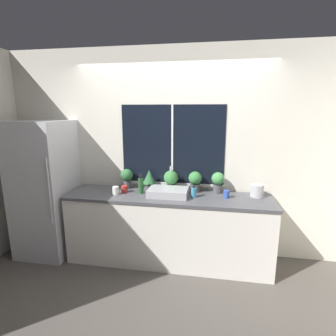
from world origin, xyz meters
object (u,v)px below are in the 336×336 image
(potted_plant_far_right, at_px, (218,181))
(potted_plant_far_left, at_px, (127,177))
(mug_white, at_px, (116,190))
(kettle, at_px, (257,190))
(mug_blue, at_px, (226,194))
(mug_red, at_px, (124,189))
(potted_plant_right, at_px, (195,181))
(potted_plant_center, at_px, (171,179))
(refrigerator, at_px, (46,189))
(sink, at_px, (168,192))
(potted_plant_left, at_px, (149,179))
(bottle_tall, at_px, (141,185))
(soap_bottle, at_px, (194,192))

(potted_plant_far_right, bearing_deg, potted_plant_far_left, 180.00)
(mug_white, bearing_deg, kettle, 7.04)
(potted_plant_far_right, distance_m, kettle, 0.48)
(mug_blue, bearing_deg, mug_red, 179.75)
(kettle, bearing_deg, potted_plant_far_right, 171.65)
(potted_plant_right, xyz_separation_m, mug_white, (-0.97, -0.28, -0.10))
(potted_plant_center, xyz_separation_m, kettle, (1.08, -0.07, -0.08))
(refrigerator, relative_size, mug_blue, 18.95)
(potted_plant_center, bearing_deg, kettle, -3.68)
(sink, xyz_separation_m, mug_red, (-0.57, 0.04, -0.00))
(potted_plant_far_left, bearing_deg, mug_red, -82.71)
(potted_plant_left, distance_m, kettle, 1.37)
(potted_plant_far_right, xyz_separation_m, mug_red, (-1.18, -0.18, -0.11))
(potted_plant_left, height_order, potted_plant_far_right, potted_plant_far_right)
(kettle, bearing_deg, refrigerator, -176.45)
(sink, bearing_deg, refrigerator, -179.22)
(sink, distance_m, mug_white, 0.66)
(potted_plant_far_right, bearing_deg, bottle_tall, -169.21)
(bottle_tall, xyz_separation_m, mug_blue, (1.06, -0.00, -0.06))
(potted_plant_far_left, distance_m, bottle_tall, 0.31)
(mug_white, bearing_deg, potted_plant_far_right, 12.68)
(potted_plant_far_left, xyz_separation_m, soap_bottle, (0.91, -0.22, -0.10))
(sink, xyz_separation_m, potted_plant_far_right, (0.60, 0.22, 0.11))
(potted_plant_left, relative_size, mug_white, 2.60)
(sink, bearing_deg, mug_white, -174.16)
(sink, xyz_separation_m, potted_plant_left, (-0.29, 0.22, 0.10))
(potted_plant_far_right, height_order, soap_bottle, potted_plant_far_right)
(refrigerator, bearing_deg, soap_bottle, 0.44)
(refrigerator, distance_m, kettle, 2.73)
(sink, xyz_separation_m, potted_plant_right, (0.32, 0.22, 0.10))
(mug_red, bearing_deg, potted_plant_center, 17.21)
(potted_plant_far_left, xyz_separation_m, mug_blue, (1.30, -0.18, -0.11))
(soap_bottle, bearing_deg, mug_red, 177.05)
(mug_white, height_order, kettle, kettle)
(bottle_tall, bearing_deg, mug_white, -161.44)
(potted_plant_center, distance_m, bottle_tall, 0.40)
(kettle, bearing_deg, soap_bottle, -168.53)
(potted_plant_center, height_order, mug_blue, potted_plant_center)
(refrigerator, xyz_separation_m, potted_plant_right, (1.97, 0.24, 0.14))
(potted_plant_left, relative_size, potted_plant_right, 0.99)
(refrigerator, height_order, kettle, refrigerator)
(mug_blue, bearing_deg, mug_white, -175.80)
(potted_plant_far_left, distance_m, potted_plant_far_right, 1.20)
(sink, height_order, bottle_tall, sink)
(potted_plant_center, bearing_deg, potted_plant_far_right, 0.00)
(refrigerator, distance_m, sink, 1.65)
(potted_plant_right, height_order, mug_blue, potted_plant_right)
(sink, relative_size, potted_plant_far_left, 1.83)
(potted_plant_center, bearing_deg, refrigerator, -171.77)
(soap_bottle, distance_m, mug_blue, 0.39)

